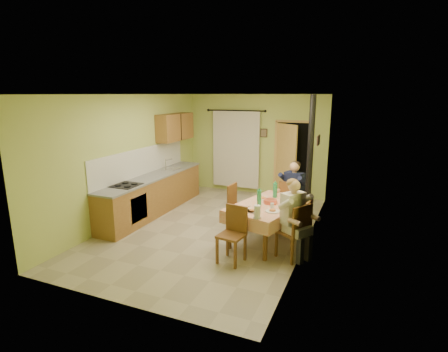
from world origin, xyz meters
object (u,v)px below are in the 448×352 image
at_px(chair_right, 293,242).
at_px(chair_near, 232,246).
at_px(stove_flue, 308,184).
at_px(man_far, 293,186).
at_px(chair_left, 239,216).
at_px(dining_table, 268,223).
at_px(chair_far, 292,212).
at_px(man_right, 294,210).

bearing_deg(chair_right, chair_near, 152.61).
bearing_deg(stove_flue, man_far, 144.42).
height_order(chair_left, stove_flue, stove_flue).
bearing_deg(man_far, dining_table, -82.86).
bearing_deg(stove_flue, chair_right, -90.18).
distance_m(chair_left, stove_flue, 1.58).
height_order(dining_table, chair_left, chair_left).
xyz_separation_m(chair_far, man_right, (0.34, -1.55, 0.59)).
height_order(chair_right, stove_flue, stove_flue).
xyz_separation_m(chair_far, chair_near, (-0.58, -2.10, -0.00)).
xyz_separation_m(dining_table, chair_right, (0.60, -0.53, -0.09)).
height_order(dining_table, chair_right, chair_right).
relative_size(chair_right, chair_left, 1.04).
bearing_deg(chair_right, chair_far, 45.69).
height_order(dining_table, chair_far, chair_far).
relative_size(chair_left, man_right, 0.70).
bearing_deg(stove_flue, man_right, -90.73).
xyz_separation_m(dining_table, man_far, (0.25, 1.05, 0.50)).
distance_m(dining_table, chair_far, 1.06).
bearing_deg(man_far, stove_flue, -15.17).
relative_size(chair_left, stove_flue, 0.35).
height_order(chair_far, stove_flue, stove_flue).
distance_m(man_far, stove_flue, 0.46).
distance_m(dining_table, chair_near, 1.12).
height_order(chair_right, man_right, man_right).
xyz_separation_m(man_far, stove_flue, (0.35, -0.25, 0.15)).
distance_m(chair_far, man_far, 0.59).
height_order(chair_far, man_far, man_far).
bearing_deg(dining_table, chair_near, -92.35).
bearing_deg(chair_right, chair_left, 88.97).
xyz_separation_m(chair_right, man_right, (-0.01, 0.01, 0.59)).
bearing_deg(chair_near, chair_right, -142.24).
relative_size(chair_near, man_right, 0.70).
relative_size(chair_right, stove_flue, 0.36).
xyz_separation_m(dining_table, chair_near, (-0.34, -1.06, -0.09)).
xyz_separation_m(dining_table, man_right, (0.58, -0.52, 0.50)).
bearing_deg(chair_near, chair_far, -97.48).
bearing_deg(chair_near, chair_left, -66.72).
height_order(dining_table, man_far, man_far).
bearing_deg(man_far, man_right, -57.48).
xyz_separation_m(chair_right, stove_flue, (0.00, 1.32, 0.73)).
height_order(chair_near, man_right, man_right).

